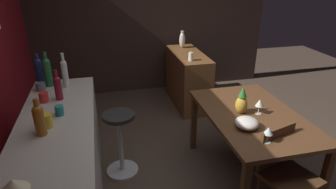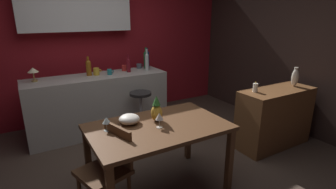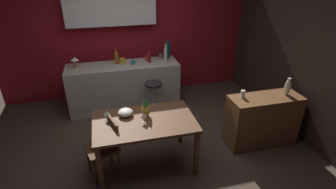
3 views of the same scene
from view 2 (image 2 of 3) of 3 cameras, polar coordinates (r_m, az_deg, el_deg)
The scene contains 24 objects.
ground_plane at distance 3.24m, azimuth -3.75°, elevation -16.17°, with size 9.00×9.00×0.00m, color #47382D.
wall_kitchen_back at distance 4.66m, azimuth -16.60°, elevation 12.02°, with size 5.20×0.33×2.60m.
wall_side_right at distance 4.65m, azimuth 23.80°, elevation 9.88°, with size 0.10×4.40×2.60m, color #33231E.
dining_table at distance 2.59m, azimuth -2.18°, elevation -8.61°, with size 1.35×0.85×0.74m.
kitchen_counter at distance 4.17m, azimuth -14.99°, elevation -1.97°, with size 2.10×0.60×0.90m, color #B2ADA3.
sideboard_cabinet at distance 3.89m, azimuth 22.50°, elevation -4.78°, with size 1.10×0.44×0.82m, color brown.
chair_near_window at distance 2.48m, azimuth -13.05°, elevation -15.33°, with size 0.50×0.50×0.83m.
bar_stool at distance 3.88m, azimuth -5.98°, elevation -4.13°, with size 0.34×0.34×0.70m.
wine_glass_left at distance 2.47m, azimuth -13.51°, elevation -5.66°, with size 0.08×0.08×0.14m.
wine_glass_right at distance 2.46m, azimuth -1.94°, elevation -4.95°, with size 0.08×0.08×0.15m.
pineapple_centerpiece at distance 2.61m, azimuth -2.55°, elevation -3.51°, with size 0.12×0.12×0.27m.
fruit_bowl at distance 2.60m, azimuth -8.58°, elevation -5.40°, with size 0.21×0.21×0.09m, color beige.
wine_bottle_cobalt at distance 4.55m, azimuth -4.64°, elevation 8.01°, with size 0.07×0.07×0.33m.
wine_bottle_clear at distance 4.26m, azimuth -4.71°, elevation 7.44°, with size 0.06×0.06×0.35m.
wine_bottle_amber at distance 4.07m, azimuth -17.23°, elevation 5.86°, with size 0.08×0.08×0.29m.
wine_bottle_ruby at distance 4.18m, azimuth -8.77°, elevation 6.67°, with size 0.07×0.07×0.29m.
wine_bottle_green at distance 4.44m, azimuth -4.91°, elevation 7.89°, with size 0.08×0.08×0.36m.
cup_mustard at distance 4.08m, azimuth -15.61°, elevation 4.94°, with size 0.13×0.09×0.11m.
cup_slate at distance 4.48m, azimuth -6.42°, elevation 6.31°, with size 0.12×0.09×0.08m.
cup_red at distance 4.31m, azimuth -9.65°, elevation 5.83°, with size 0.12×0.08×0.09m.
cup_teal at distance 4.06m, azimuth -12.82°, elevation 4.91°, with size 0.11×0.07×0.09m.
counter_lamp at distance 3.97m, azimuth -27.79°, elevation 4.64°, with size 0.15×0.15×0.20m.
pillar_candle_tall at distance 3.52m, azimuth 18.82°, elevation 1.45°, with size 0.06×0.06×0.14m.
vase_ceramic_ivory at distance 4.01m, azimuth 26.37°, elevation 3.44°, with size 0.09×0.09×0.27m.
Camera 2 is at (-1.18, -2.43, 1.78)m, focal length 27.46 mm.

